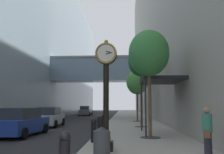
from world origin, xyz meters
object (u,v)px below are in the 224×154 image
Objects in this scene: bollard_nearest at (65,153)px; street_tree_near at (149,54)px; bollard_third at (94,130)px; street_tree_mid_near at (141,63)px; car_grey_mid at (86,111)px; street_clock at (106,88)px; bollard_fourth at (100,125)px; bollard_fifth at (104,122)px; trash_bin at (102,143)px; car_blue_far at (21,122)px; street_tree_mid_far at (137,82)px; car_silver_near at (50,117)px; pedestrian_walking at (207,130)px.

bollard_nearest is 8.53m from street_tree_near.
bollard_third is 9.49m from street_tree_mid_near.
car_grey_mid is (-5.35, 30.11, 0.09)m from bollard_third.
street_tree_mid_near is 1.35× the size of car_grey_mid.
bollard_third is (-0.72, 2.00, -1.78)m from street_clock.
bollard_nearest is at bearing -90.00° from bollard_fourth.
bollard_fifth is at bearing -77.81° from car_grey_mid.
trash_bin is (0.73, 1.67, -0.03)m from bollard_nearest.
street_clock reaches higher than bollard_fifth.
bollard_fifth is 6.06m from street_tree_near.
bollard_nearest is at bearing -102.15° from street_clock.
car_blue_far is (-4.80, 0.38, 0.10)m from bollard_fourth.
street_tree_mid_far is (0.00, 6.18, -1.02)m from street_tree_mid_near.
bollard_fourth is at bearing 90.00° from bollard_nearest.
street_tree_mid_near is at bearing 78.22° from street_clock.
street_tree_near is at bearing -43.74° from car_silver_near.
pedestrian_walking is (1.47, -10.60, -4.25)m from street_tree_mid_near.
bollard_fifth is 5.88m from street_tree_mid_near.
bollard_third is 0.65× the size of pedestrian_walking.
pedestrian_walking is (1.47, -16.78, -3.23)m from street_tree_mid_far.
car_silver_near is at bearing 118.77° from bollard_third.
street_clock is 5.06m from bollard_fourth.
street_tree_near is (2.78, -3.69, 3.93)m from bollard_fifth.
bollard_third is 5.36m from bollard_fifth.
bollard_third is 0.19× the size of street_tree_near.
street_clock is 7.67m from car_blue_far.
bollard_fourth is 4.82m from car_blue_far.
trash_bin is (0.73, -3.70, -0.03)m from bollard_third.
bollard_fourth is at bearing 98.80° from street_clock.
street_tree_near is 1.43× the size of car_silver_near.
street_tree_mid_far is 5.17× the size of trash_bin.
bollard_nearest and bollard_fourth have the same top height.
bollard_nearest is 0.65× the size of pedestrian_walking.
bollard_fifth is 0.17× the size of street_tree_mid_near.
car_blue_far is (-7.58, 1.38, -3.83)m from street_tree_near.
car_blue_far is at bearing -124.63° from street_tree_mid_far.
pedestrian_walking is (1.47, -4.43, -3.63)m from street_tree_near.
trash_bin is 3.66m from pedestrian_walking.
car_grey_mid is (-8.13, 16.08, -3.43)m from street_tree_mid_far.
street_clock is 10.44m from street_tree_mid_near.
bollard_nearest is 8.05m from bollard_fourth.
pedestrian_walking reaches higher than car_blue_far.
street_tree_mid_far is 17.15m from pedestrian_walking.
street_tree_mid_far is at bearing 83.41° from trash_bin.
car_blue_far is (-7.58, -10.97, -3.42)m from street_tree_mid_far.
bollard_fourth is 0.23× the size of car_blue_far.
pedestrian_walking is at bearing -11.98° from street_clock.
street_clock is at bearing 90.28° from trash_bin.
street_tree_mid_far reaches higher than car_silver_near.
bollard_fifth is 0.23× the size of car_grey_mid.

